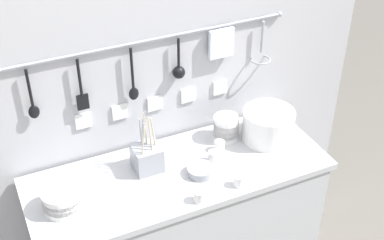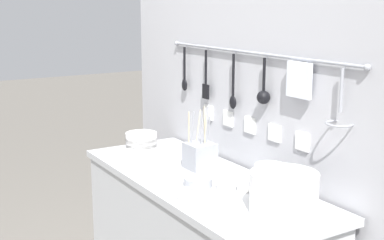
# 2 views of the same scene
# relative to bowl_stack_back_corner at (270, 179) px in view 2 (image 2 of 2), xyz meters

# --- Properties ---
(back_wall) EXTENTS (2.11, 0.11, 1.74)m
(back_wall) POSITION_rel_bowl_stack_back_corner_xyz_m (-0.29, 0.15, -0.11)
(back_wall) COLOR #B2B2B7
(back_wall) RESTS_ON ground
(bowl_stack_back_corner) EXTENTS (0.12, 0.12, 0.12)m
(bowl_stack_back_corner) POSITION_rel_bowl_stack_back_corner_xyz_m (0.00, 0.00, 0.00)
(bowl_stack_back_corner) COLOR white
(bowl_stack_back_corner) RESTS_ON counter
(bowl_stack_nested_right) EXTENTS (0.15, 0.15, 0.09)m
(bowl_stack_nested_right) POSITION_rel_bowl_stack_back_corner_xyz_m (-0.80, -0.15, -0.01)
(bowl_stack_nested_right) COLOR white
(bowl_stack_nested_right) RESTS_ON counter
(plate_stack) EXTENTS (0.24, 0.24, 0.15)m
(plate_stack) POSITION_rel_bowl_stack_back_corner_xyz_m (0.17, -0.08, 0.02)
(plate_stack) COLOR white
(plate_stack) RESTS_ON counter
(steel_mixing_bowl) EXTENTS (0.12, 0.12, 0.03)m
(steel_mixing_bowl) POSITION_rel_bowl_stack_back_corner_xyz_m (-0.22, -0.18, -0.04)
(steel_mixing_bowl) COLOR #93969E
(steel_mixing_bowl) RESTS_ON counter
(cutlery_caddy) EXTENTS (0.12, 0.12, 0.28)m
(cutlery_caddy) POSITION_rel_bowl_stack_back_corner_xyz_m (-0.41, -0.05, 0.00)
(cutlery_caddy) COLOR #93969E
(cutlery_caddy) RESTS_ON counter
(cup_front_right) EXTENTS (0.05, 0.05, 0.05)m
(cup_front_right) POSITION_rel_bowl_stack_back_corner_xyz_m (-0.13, -0.13, -0.03)
(cup_front_right) COLOR white
(cup_front_right) RESTS_ON counter
(cup_mid_row) EXTENTS (0.05, 0.05, 0.05)m
(cup_mid_row) POSITION_rel_bowl_stack_back_corner_xyz_m (-0.07, -0.07, -0.03)
(cup_mid_row) COLOR white
(cup_mid_row) RESTS_ON counter
(cup_edge_near) EXTENTS (0.05, 0.05, 0.05)m
(cup_edge_near) POSITION_rel_bowl_stack_back_corner_xyz_m (-0.11, -0.32, -0.03)
(cup_edge_near) COLOR white
(cup_edge_near) RESTS_ON counter
(cup_front_left) EXTENTS (0.05, 0.05, 0.05)m
(cup_front_left) POSITION_rel_bowl_stack_back_corner_xyz_m (-0.30, -0.33, -0.03)
(cup_front_left) COLOR white
(cup_front_left) RESTS_ON counter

